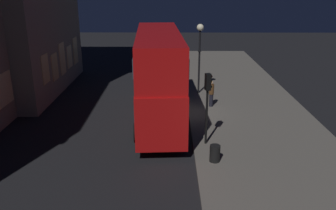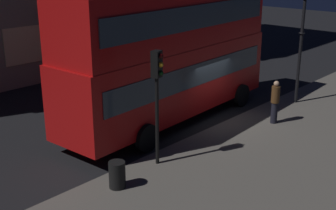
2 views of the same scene
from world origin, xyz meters
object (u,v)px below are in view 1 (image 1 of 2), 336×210
object	(u,v)px
litter_bin	(215,153)
street_lamp	(200,42)
traffic_light_near_kerb	(208,94)
double_decker_bus	(159,73)
pedestrian	(211,93)

from	to	relation	value
litter_bin	street_lamp	bearing A→B (deg)	-0.27
traffic_light_near_kerb	double_decker_bus	bearing A→B (deg)	23.11
double_decker_bus	traffic_light_near_kerb	distance (m)	4.35
pedestrian	litter_bin	distance (m)	8.01
traffic_light_near_kerb	street_lamp	bearing A→B (deg)	-15.42
traffic_light_near_kerb	litter_bin	world-z (taller)	traffic_light_near_kerb
double_decker_bus	pedestrian	world-z (taller)	double_decker_bus
double_decker_bus	pedestrian	size ratio (longest dim) A/B	6.09
pedestrian	litter_bin	bearing A→B (deg)	-138.10
double_decker_bus	street_lamp	distance (m)	6.39
double_decker_bus	pedestrian	xyz separation A→B (m)	(2.49, -3.51, -2.02)
traffic_light_near_kerb	litter_bin	bearing A→B (deg)	172.85
pedestrian	litter_bin	world-z (taller)	pedestrian
pedestrian	double_decker_bus	bearing A→B (deg)	172.13
traffic_light_near_kerb	pedestrian	world-z (taller)	traffic_light_near_kerb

